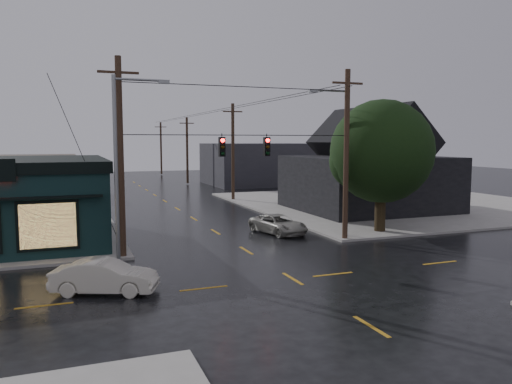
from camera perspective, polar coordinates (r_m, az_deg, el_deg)
name	(u,v)px	position (r m, az deg, el deg)	size (l,w,h in m)	color
ground_plane	(293,279)	(22.13, 4.22, -9.86)	(160.00, 160.00, 0.00)	black
sidewalk_ne	(394,203)	(49.22, 15.52, -1.23)	(28.00, 28.00, 0.15)	gray
ne_building	(368,159)	(43.56, 12.71, 3.74)	(12.60, 11.60, 8.75)	black
corner_tree	(382,152)	(33.07, 14.16, 4.50)	(6.64, 6.64, 8.49)	black
utility_pole_nw	(123,259)	(26.59, -14.91, -7.36)	(2.00, 0.32, 10.15)	black
utility_pole_ne	(345,240)	(30.70, 10.10, -5.47)	(2.00, 0.32, 10.15)	black
utility_pole_far_a	(233,201)	(50.13, -2.63, -0.98)	(2.00, 0.32, 9.65)	black
utility_pole_far_b	(188,184)	(69.31, -7.82, 0.88)	(2.00, 0.32, 9.15)	black
utility_pole_far_c	(162,175)	(88.85, -10.74, 1.93)	(2.00, 0.32, 9.15)	black
span_signal_assembly	(245,146)	(27.35, -1.31, 5.26)	(13.00, 0.48, 1.23)	black
streetlight_nw	(119,262)	(25.88, -15.42, -7.73)	(5.40, 0.30, 9.15)	gray
streetlight_ne	(346,238)	(31.54, 10.23, -5.17)	(5.40, 0.30, 9.15)	gray
bg_building_west	(18,176)	(59.60, -25.59, 1.67)	(12.00, 10.00, 4.40)	#312923
bg_building_east	(260,164)	(69.06, 0.43, 3.25)	(14.00, 12.00, 5.60)	#27272C
sedan_cream	(105,277)	(20.77, -16.90, -9.24)	(1.42, 4.08, 1.34)	beige
suv_silver	(278,224)	(32.37, 2.56, -3.70)	(2.03, 4.39, 1.22)	gray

